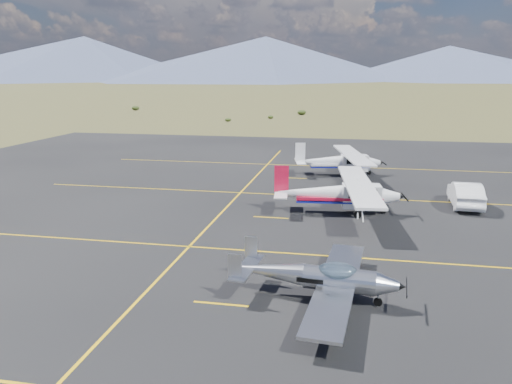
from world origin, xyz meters
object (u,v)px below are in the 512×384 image
at_px(aircraft_cessna, 339,193).
at_px(aircraft_plain, 339,161).
at_px(sedan, 465,194).
at_px(aircraft_low_wing, 320,277).

relative_size(aircraft_cessna, aircraft_plain, 1.06).
xyz_separation_m(aircraft_cessna, aircraft_plain, (-0.30, 11.23, -0.07)).
bearing_deg(sedan, aircraft_plain, -43.58).
xyz_separation_m(aircraft_cessna, sedan, (7.54, 3.00, -0.46)).
height_order(aircraft_plain, sedan, aircraft_plain).
distance_m(aircraft_cessna, aircraft_plain, 11.23).
bearing_deg(sedan, aircraft_cessna, 24.49).
distance_m(aircraft_low_wing, aircraft_plain, 22.87).
distance_m(aircraft_low_wing, sedan, 16.62).
xyz_separation_m(aircraft_low_wing, aircraft_cessna, (0.31, 11.65, 0.37)).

